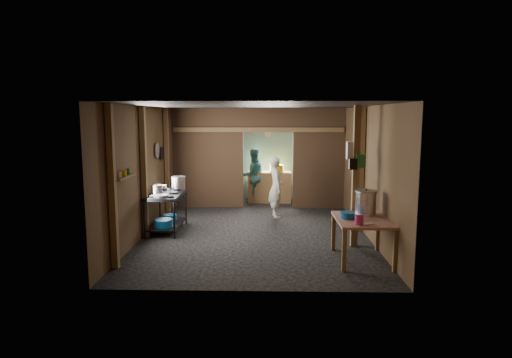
{
  "coord_description": "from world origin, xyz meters",
  "views": [
    {
      "loc": [
        0.24,
        -9.37,
        2.41
      ],
      "look_at": [
        0.0,
        -0.2,
        1.1
      ],
      "focal_mm": 31.17,
      "sensor_mm": 36.0,
      "label": 1
    }
  ],
  "objects_px": {
    "prep_table": "(362,239)",
    "cook": "(276,187)",
    "stock_pot": "(366,203)",
    "stove_pot_large": "(179,183)",
    "gas_range": "(167,212)",
    "yellow_tub": "(277,168)",
    "pink_bucket": "(359,219)"
  },
  "relations": [
    {
      "from": "stove_pot_large",
      "to": "pink_bucket",
      "type": "relative_size",
      "value": 1.87
    },
    {
      "from": "stock_pot",
      "to": "pink_bucket",
      "type": "xyz_separation_m",
      "value": [
        -0.26,
        -0.72,
        -0.12
      ]
    },
    {
      "from": "prep_table",
      "to": "cook",
      "type": "relative_size",
      "value": 0.83
    },
    {
      "from": "gas_range",
      "to": "stock_pot",
      "type": "xyz_separation_m",
      "value": [
        3.82,
        -1.51,
        0.51
      ]
    },
    {
      "from": "prep_table",
      "to": "cook",
      "type": "xyz_separation_m",
      "value": [
        -1.39,
        3.2,
        0.37
      ]
    },
    {
      "from": "gas_range",
      "to": "yellow_tub",
      "type": "bearing_deg",
      "value": 53.77
    },
    {
      "from": "stove_pot_large",
      "to": "yellow_tub",
      "type": "xyz_separation_m",
      "value": [
        2.21,
        2.75,
        0.01
      ]
    },
    {
      "from": "gas_range",
      "to": "stock_pot",
      "type": "relative_size",
      "value": 3.07
    },
    {
      "from": "gas_range",
      "to": "prep_table",
      "type": "distance_m",
      "value": 4.13
    },
    {
      "from": "stove_pot_large",
      "to": "gas_range",
      "type": "bearing_deg",
      "value": -109.03
    },
    {
      "from": "prep_table",
      "to": "stove_pot_large",
      "type": "distance_m",
      "value": 4.27
    },
    {
      "from": "stove_pot_large",
      "to": "cook",
      "type": "xyz_separation_m",
      "value": [
        2.15,
        0.88,
        -0.22
      ]
    },
    {
      "from": "stove_pot_large",
      "to": "stock_pot",
      "type": "bearing_deg",
      "value": -28.73
    },
    {
      "from": "cook",
      "to": "stock_pot",
      "type": "bearing_deg",
      "value": -161.16
    },
    {
      "from": "yellow_tub",
      "to": "pink_bucket",
      "type": "bearing_deg",
      "value": -77.76
    },
    {
      "from": "prep_table",
      "to": "yellow_tub",
      "type": "xyz_separation_m",
      "value": [
        -1.33,
        5.06,
        0.6
      ]
    },
    {
      "from": "stove_pot_large",
      "to": "pink_bucket",
      "type": "xyz_separation_m",
      "value": [
        3.39,
        -2.72,
        -0.14
      ]
    },
    {
      "from": "stock_pot",
      "to": "stove_pot_large",
      "type": "bearing_deg",
      "value": 151.27
    },
    {
      "from": "stock_pot",
      "to": "cook",
      "type": "bearing_deg",
      "value": 117.42
    },
    {
      "from": "yellow_tub",
      "to": "prep_table",
      "type": "bearing_deg",
      "value": -75.24
    },
    {
      "from": "prep_table",
      "to": "stock_pot",
      "type": "height_order",
      "value": "stock_pot"
    },
    {
      "from": "prep_table",
      "to": "stove_pot_large",
      "type": "xyz_separation_m",
      "value": [
        -3.54,
        2.32,
        0.58
      ]
    },
    {
      "from": "stock_pot",
      "to": "pink_bucket",
      "type": "relative_size",
      "value": 2.69
    },
    {
      "from": "gas_range",
      "to": "stove_pot_large",
      "type": "bearing_deg",
      "value": 70.97
    },
    {
      "from": "pink_bucket",
      "to": "cook",
      "type": "distance_m",
      "value": 3.81
    },
    {
      "from": "prep_table",
      "to": "pink_bucket",
      "type": "xyz_separation_m",
      "value": [
        -0.15,
        -0.41,
        0.44
      ]
    },
    {
      "from": "stove_pot_large",
      "to": "cook",
      "type": "distance_m",
      "value": 2.34
    },
    {
      "from": "prep_table",
      "to": "yellow_tub",
      "type": "relative_size",
      "value": 3.29
    },
    {
      "from": "stove_pot_large",
      "to": "cook",
      "type": "height_order",
      "value": "cook"
    },
    {
      "from": "stock_pot",
      "to": "pink_bucket",
      "type": "distance_m",
      "value": 0.78
    },
    {
      "from": "stock_pot",
      "to": "cook",
      "type": "height_order",
      "value": "cook"
    },
    {
      "from": "gas_range",
      "to": "yellow_tub",
      "type": "xyz_separation_m",
      "value": [
        2.38,
        3.24,
        0.55
      ]
    }
  ]
}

